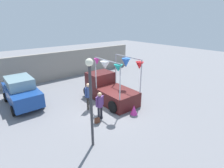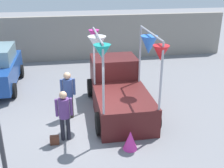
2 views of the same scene
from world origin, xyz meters
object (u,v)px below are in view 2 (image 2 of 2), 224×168
Objects in this scene: vendor_truck at (118,88)px; person_vendor at (68,91)px; person_customer at (64,111)px; handbag at (55,140)px; folded_kite_bundle_magenta at (130,140)px.

person_vendor is at bearing -166.97° from vendor_truck.
person_customer is (-2.05, -1.87, 0.14)m from vendor_truck.
vendor_truck is at bearing 40.86° from handbag.
person_vendor reaches higher than handbag.
vendor_truck reaches higher than handbag.
vendor_truck is at bearing 87.09° from folded_kite_bundle_magenta.
handbag is at bearing -107.24° from person_vendor.
vendor_truck is 2.44× the size of person_customer.
person_vendor reaches higher than folded_kite_bundle_magenta.
person_vendor is at bearing 72.76° from handbag.
vendor_truck is 3.26m from handbag.
person_vendor is 1.95m from handbag.
person_vendor is 2.94× the size of folded_kite_bundle_magenta.
handbag is (-0.51, -1.64, -0.93)m from person_vendor.
vendor_truck is 14.63× the size of handbag.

